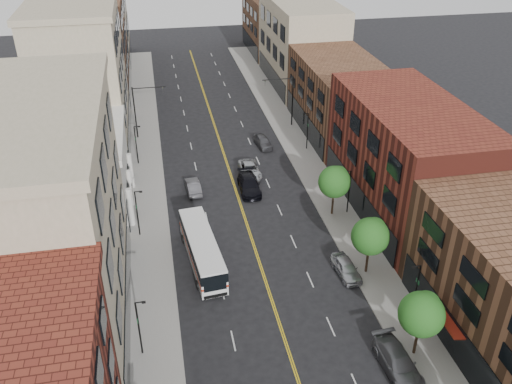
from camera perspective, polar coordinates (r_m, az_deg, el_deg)
sidewalk_left at (r=65.59m, az=-11.35°, el=1.05°), size 4.00×110.00×0.15m
sidewalk_right at (r=68.04m, az=5.67°, el=2.67°), size 4.00×110.00×0.15m
bldg_l_tanoffice at (r=42.99m, az=-21.20°, el=-3.64°), size 10.00×22.00×18.00m
bldg_l_white at (r=60.83m, az=-18.21°, el=1.80°), size 10.00×14.00×8.00m
bldg_l_far_a at (r=74.54m, az=-17.76°, el=11.35°), size 10.00×20.00×18.00m
bldg_l_far_b at (r=94.05m, az=-16.69°, el=14.36°), size 10.00×20.00×15.00m
bldg_l_far_c at (r=110.96m, az=-16.33°, el=18.08°), size 10.00×16.00×20.00m
bldg_r_mid at (r=58.75m, az=15.54°, el=3.41°), size 10.00×22.00×12.00m
bldg_r_far_a at (r=76.79m, az=8.85°, el=9.80°), size 10.00×20.00×10.00m
bldg_r_far_b at (r=95.23m, az=4.73°, el=15.37°), size 10.00×22.00×14.00m
bldg_r_far_c at (r=114.39m, az=1.94°, el=17.23°), size 10.00×18.00×11.00m
tree_r_1 at (r=42.07m, az=17.11°, el=-12.04°), size 3.40×3.40×5.59m
tree_r_2 at (r=49.00m, az=12.01°, el=-4.45°), size 3.40×3.40×5.59m
tree_r_3 at (r=56.85m, az=8.33°, el=1.18°), size 3.40×3.40×5.59m
lamp_l_1 at (r=41.92m, az=-12.20°, el=-13.54°), size 0.81×0.55×5.05m
lamp_l_2 at (r=54.67m, az=-12.38°, el=-1.95°), size 0.81×0.55×5.05m
lamp_l_3 at (r=68.79m, az=-12.48°, el=5.08°), size 0.81×0.55×5.05m
lamp_r_1 at (r=46.00m, az=16.49°, el=-9.59°), size 0.81×0.55×5.05m
lamp_r_2 at (r=57.86m, az=9.73°, el=0.29°), size 0.81×0.55×5.05m
lamp_r_3 at (r=71.35m, az=5.41°, el=6.63°), size 0.81×0.55×5.05m
signal_mast_left at (r=75.49m, az=-12.14°, el=8.83°), size 4.49×0.18×7.20m
signal_mast_right at (r=77.69m, az=3.34°, el=10.08°), size 4.49×0.18×7.20m
city_bus at (r=50.80m, az=-5.71°, el=-5.91°), size 3.42×11.05×2.80m
car_parked_mid at (r=42.81m, az=14.71°, el=-16.95°), size 2.51×5.57×1.58m
car_parked_far at (r=50.35m, az=9.48°, el=-7.89°), size 2.04×4.42×1.47m
car_lane_behind at (r=62.53m, az=-6.63°, el=0.59°), size 1.72×4.32×1.40m
car_lane_a at (r=62.24m, az=-0.73°, el=0.78°), size 2.40×5.65×1.62m
car_lane_b at (r=65.69m, az=-0.66°, el=2.38°), size 2.39×5.10×1.41m
car_lane_c at (r=72.80m, az=0.75°, el=5.33°), size 2.16×4.38×1.44m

